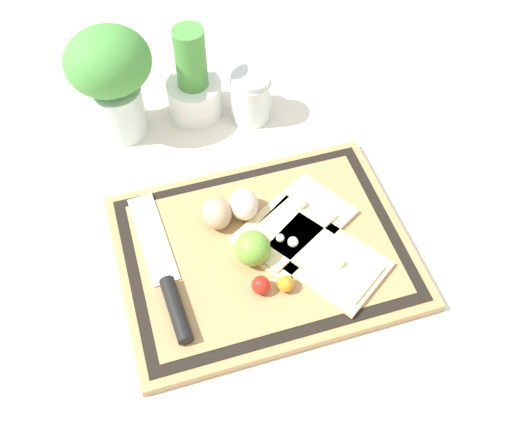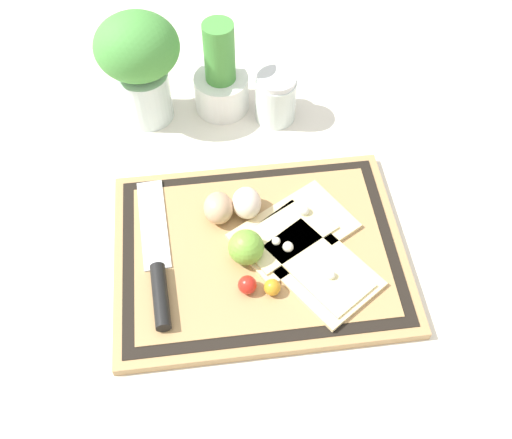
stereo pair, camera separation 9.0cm
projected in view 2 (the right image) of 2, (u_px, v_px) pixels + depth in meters
ground_plane at (259, 255)px, 0.91m from camera, size 6.00×6.00×0.00m
cutting_board at (259, 252)px, 0.90m from camera, size 0.43×0.33×0.02m
pizza_slice_near at (312, 262)px, 0.87m from camera, size 0.20×0.23×0.02m
pizza_slice_far at (292, 231)px, 0.91m from camera, size 0.21×0.19×0.02m
knife at (158, 273)px, 0.86m from camera, size 0.05×0.27×0.02m
egg_brown at (218, 208)px, 0.91m from camera, size 0.05×0.05×0.05m
egg_pink at (247, 203)px, 0.92m from camera, size 0.05×0.05×0.05m
lime at (246, 247)px, 0.86m from camera, size 0.05×0.05×0.05m
cherry_tomato_red at (247, 285)px, 0.84m from camera, size 0.03×0.03×0.03m
cherry_tomato_yellow at (272, 287)px, 0.84m from camera, size 0.02×0.02×0.02m
herb_pot at (221, 80)px, 1.05m from camera, size 0.10×0.10×0.18m
sauce_jar at (276, 100)px, 1.05m from camera, size 0.07×0.07×0.09m
herb_glass at (139, 61)px, 0.99m from camera, size 0.14×0.12×0.21m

